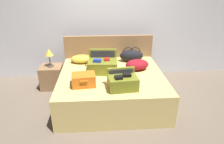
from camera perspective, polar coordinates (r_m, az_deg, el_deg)
The scene contains 12 objects.
ground_plane at distance 3.54m, azimuth 0.32°, elevation -11.32°, with size 12.00×12.00×0.00m, color #6B5B4C.
back_wall at distance 4.59m, azimuth -1.26°, elevation 14.70°, with size 8.00×0.10×2.60m, color silver.
bed at distance 3.73m, azimuth -0.14°, elevation -4.38°, with size 1.83×1.72×0.54m, color tan.
headboard at distance 4.46m, azimuth -0.94°, elevation 3.83°, with size 1.87×0.08×1.01m, color olive.
hard_case_large at distance 3.69m, azimuth -2.63°, elevation 2.08°, with size 0.54×0.45×0.37m.
hard_case_medium at distance 3.10m, azimuth 3.00°, elevation -2.64°, with size 0.46×0.37×0.28m.
hard_case_small at distance 3.22m, azimuth -7.97°, elevation -2.18°, with size 0.39×0.31×0.19m.
duffel_bag at distance 4.17m, azimuth 5.47°, elevation 4.62°, with size 0.49×0.25×0.30m.
pillow_near_headboard at distance 4.15m, azimuth -8.46°, elevation 3.66°, with size 0.44×0.28×0.16m, color gold.
pillow_center_head at distance 3.79m, azimuth 7.03°, elevation 2.05°, with size 0.43×0.30×0.19m, color maroon.
nightstand at distance 4.39m, azimuth -16.47°, elevation -1.32°, with size 0.44×0.40×0.47m, color olive.
table_lamp at distance 4.21m, azimuth -17.28°, elevation 5.02°, with size 0.16×0.16×0.37m.
Camera 1 is at (-0.22, -2.87, 2.05)m, focal length 32.61 mm.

